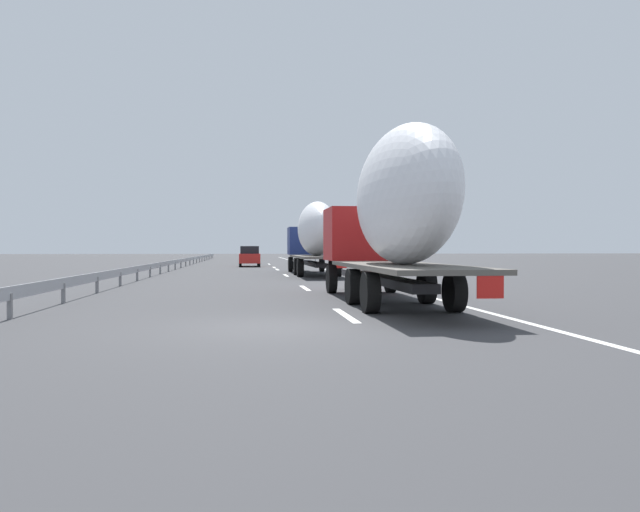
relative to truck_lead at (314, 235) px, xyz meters
name	(u,v)px	position (x,y,z in m)	size (l,w,h in m)	color
ground_plane	(253,267)	(15.53, 3.60, -2.48)	(260.00, 260.00, 0.00)	#38383A
lane_stripe_0	(346,315)	(-22.47, 1.80, -2.48)	(3.20, 0.20, 0.01)	white
lane_stripe_1	(305,288)	(-12.36, 1.80, -2.48)	(3.20, 0.20, 0.01)	white
lane_stripe_2	(286,275)	(-0.63, 1.80, -2.48)	(3.20, 0.20, 0.01)	white
lane_stripe_3	(277,270)	(9.45, 1.80, -2.48)	(3.20, 0.20, 0.01)	white
lane_stripe_4	(274,267)	(14.50, 1.80, -2.48)	(3.20, 0.20, 0.01)	white
lane_stripe_5	(269,264)	(25.56, 1.80, -2.48)	(3.20, 0.20, 0.01)	white
edge_line_right	(310,265)	(20.53, -1.90, -2.48)	(110.00, 0.20, 0.01)	white
truck_lead	(314,235)	(0.00, 0.00, 0.00)	(13.96, 2.55, 4.41)	navy
truck_trailing	(394,211)	(-20.09, 0.00, 0.23)	(12.54, 2.55, 4.89)	#B21919
car_white_van	(250,253)	(56.09, 3.58, -1.51)	(4.24, 1.74, 1.96)	white
car_red_compact	(250,256)	(17.72, 3.87, -1.55)	(4.74, 1.87, 1.83)	red
road_sign	(315,243)	(26.11, -3.10, -0.28)	(0.10, 0.90, 3.18)	gray
tree_0	(402,232)	(15.60, -9.65, 0.64)	(3.51, 3.51, 4.99)	#472D19
tree_1	(375,218)	(13.74, -6.84, 1.78)	(3.92, 3.92, 7.26)	#472D19
tree_2	(380,230)	(21.85, -9.05, 0.97)	(3.39, 3.39, 5.50)	#472D19
tree_3	(316,237)	(60.41, -7.14, 1.06)	(2.53, 2.53, 5.70)	#472D19
guardrail_median	(186,260)	(18.53, 9.60, -1.90)	(94.00, 0.10, 0.76)	#9EA0A5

